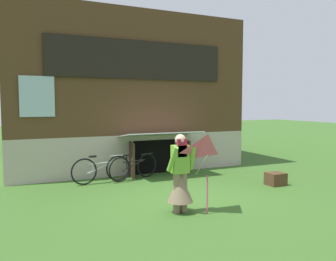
% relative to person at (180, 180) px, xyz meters
% --- Properties ---
extents(ground_plane, '(60.00, 60.00, 0.00)m').
position_rel_person_xyz_m(ground_plane, '(0.54, 0.88, -0.67)').
color(ground_plane, '#386023').
extents(log_house, '(7.67, 6.13, 5.08)m').
position_rel_person_xyz_m(log_house, '(0.54, 6.38, 1.88)').
color(log_house, '#ADA393').
rests_on(log_house, ground_plane).
extents(person, '(0.61, 0.52, 1.59)m').
position_rel_person_xyz_m(person, '(0.00, 0.00, 0.00)').
color(person, '#7F6B51').
rests_on(person, ground_plane).
extents(kite, '(0.75, 0.72, 1.54)m').
position_rel_person_xyz_m(kite, '(0.35, -0.48, 0.59)').
color(kite, '#E54C7F').
rests_on(kite, ground_plane).
extents(bicycle_black, '(1.62, 0.53, 0.76)m').
position_rel_person_xyz_m(bicycle_black, '(0.12, 3.26, -0.30)').
color(bicycle_black, black).
rests_on(bicycle_black, ground_plane).
extents(bicycle_silver, '(1.71, 0.26, 0.78)m').
position_rel_person_xyz_m(bicycle_silver, '(-0.82, 3.24, -0.29)').
color(bicycle_silver, black).
rests_on(bicycle_silver, ground_plane).
extents(wooden_crate, '(0.47, 0.40, 0.34)m').
position_rel_person_xyz_m(wooden_crate, '(3.39, 1.02, -0.50)').
color(wooden_crate, '#4C331E').
rests_on(wooden_crate, ground_plane).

